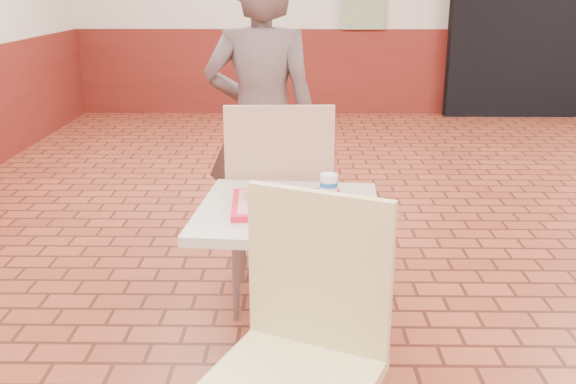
{
  "coord_description": "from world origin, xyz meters",
  "views": [
    {
      "loc": [
        -1.37,
        -2.77,
        1.5
      ],
      "look_at": [
        -1.4,
        -0.51,
        0.77
      ],
      "focal_mm": 40.0,
      "sensor_mm": 36.0,
      "label": 1
    }
  ],
  "objects_px": {
    "chair_main_front": "(302,345)",
    "long_john_donut": "(312,202)",
    "main_table": "(288,263)",
    "serving_tray": "(288,204)",
    "paper_cup": "(329,185)",
    "customer": "(262,123)",
    "ring_donut": "(259,194)",
    "chair_main_back": "(279,197)"
  },
  "relations": [
    {
      "from": "serving_tray",
      "to": "paper_cup",
      "type": "relative_size",
      "value": 4.91
    },
    {
      "from": "chair_main_front",
      "to": "serving_tray",
      "type": "distance_m",
      "value": 0.7
    },
    {
      "from": "chair_main_front",
      "to": "paper_cup",
      "type": "height_order",
      "value": "chair_main_front"
    },
    {
      "from": "main_table",
      "to": "long_john_donut",
      "type": "relative_size",
      "value": 4.14
    },
    {
      "from": "long_john_donut",
      "to": "paper_cup",
      "type": "distance_m",
      "value": 0.16
    },
    {
      "from": "main_table",
      "to": "long_john_donut",
      "type": "height_order",
      "value": "long_john_donut"
    },
    {
      "from": "long_john_donut",
      "to": "paper_cup",
      "type": "xyz_separation_m",
      "value": [
        0.07,
        0.14,
        0.02
      ]
    },
    {
      "from": "main_table",
      "to": "chair_main_front",
      "type": "distance_m",
      "value": 0.68
    },
    {
      "from": "chair_main_back",
      "to": "ring_donut",
      "type": "bearing_deg",
      "value": 80.64
    },
    {
      "from": "paper_cup",
      "to": "chair_main_front",
      "type": "bearing_deg",
      "value": -98.19
    },
    {
      "from": "chair_main_front",
      "to": "chair_main_back",
      "type": "distance_m",
      "value": 1.21
    },
    {
      "from": "serving_tray",
      "to": "chair_main_front",
      "type": "bearing_deg",
      "value": -85.95
    },
    {
      "from": "chair_main_front",
      "to": "main_table",
      "type": "bearing_deg",
      "value": 117.91
    },
    {
      "from": "chair_main_back",
      "to": "paper_cup",
      "type": "bearing_deg",
      "value": 111.46
    },
    {
      "from": "chair_main_front",
      "to": "chair_main_back",
      "type": "bearing_deg",
      "value": 118.37
    },
    {
      "from": "customer",
      "to": "serving_tray",
      "type": "bearing_deg",
      "value": 99.02
    },
    {
      "from": "customer",
      "to": "ring_donut",
      "type": "height_order",
      "value": "customer"
    },
    {
      "from": "main_table",
      "to": "long_john_donut",
      "type": "xyz_separation_m",
      "value": [
        0.09,
        -0.08,
        0.28
      ]
    },
    {
      "from": "main_table",
      "to": "chair_main_front",
      "type": "xyz_separation_m",
      "value": [
        0.05,
        -0.68,
        0.06
      ]
    },
    {
      "from": "serving_tray",
      "to": "long_john_donut",
      "type": "distance_m",
      "value": 0.12
    },
    {
      "from": "customer",
      "to": "long_john_donut",
      "type": "distance_m",
      "value": 1.13
    },
    {
      "from": "chair_main_back",
      "to": "long_john_donut",
      "type": "xyz_separation_m",
      "value": [
        0.14,
        -0.61,
        0.19
      ]
    },
    {
      "from": "ring_donut",
      "to": "serving_tray",
      "type": "bearing_deg",
      "value": -15.13
    },
    {
      "from": "chair_main_back",
      "to": "ring_donut",
      "type": "xyz_separation_m",
      "value": [
        -0.06,
        -0.5,
        0.18
      ]
    },
    {
      "from": "serving_tray",
      "to": "customer",
      "type": "bearing_deg",
      "value": 98.45
    },
    {
      "from": "main_table",
      "to": "paper_cup",
      "type": "height_order",
      "value": "paper_cup"
    },
    {
      "from": "main_table",
      "to": "serving_tray",
      "type": "distance_m",
      "value": 0.24
    },
    {
      "from": "long_john_donut",
      "to": "main_table",
      "type": "bearing_deg",
      "value": 138.39
    },
    {
      "from": "main_table",
      "to": "ring_donut",
      "type": "bearing_deg",
      "value": 164.87
    },
    {
      "from": "main_table",
      "to": "ring_donut",
      "type": "distance_m",
      "value": 0.3
    },
    {
      "from": "chair_main_front",
      "to": "ring_donut",
      "type": "relative_size",
      "value": 8.74
    },
    {
      "from": "customer",
      "to": "serving_tray",
      "type": "relative_size",
      "value": 3.89
    },
    {
      "from": "main_table",
      "to": "serving_tray",
      "type": "relative_size",
      "value": 1.69
    },
    {
      "from": "serving_tray",
      "to": "chair_main_back",
      "type": "bearing_deg",
      "value": 95.11
    },
    {
      "from": "chair_main_front",
      "to": "customer",
      "type": "relative_size",
      "value": 0.59
    },
    {
      "from": "chair_main_front",
      "to": "chair_main_back",
      "type": "xyz_separation_m",
      "value": [
        -0.1,
        1.21,
        0.04
      ]
    },
    {
      "from": "main_table",
      "to": "chair_main_back",
      "type": "relative_size",
      "value": 0.69
    },
    {
      "from": "chair_main_front",
      "to": "long_john_donut",
      "type": "distance_m",
      "value": 0.64
    },
    {
      "from": "chair_main_front",
      "to": "serving_tray",
      "type": "bearing_deg",
      "value": 117.91
    },
    {
      "from": "ring_donut",
      "to": "chair_main_back",
      "type": "bearing_deg",
      "value": 82.61
    },
    {
      "from": "chair_main_front",
      "to": "paper_cup",
      "type": "bearing_deg",
      "value": 105.67
    },
    {
      "from": "customer",
      "to": "paper_cup",
      "type": "height_order",
      "value": "customer"
    }
  ]
}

